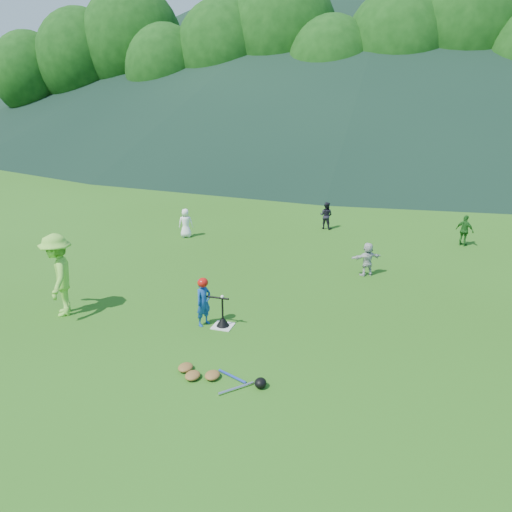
{
  "coord_description": "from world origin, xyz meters",
  "views": [
    {
      "loc": [
        3.84,
        -9.58,
        5.16
      ],
      "look_at": [
        0.0,
        2.5,
        0.9
      ],
      "focal_mm": 35.0,
      "sensor_mm": 36.0,
      "label": 1
    }
  ],
  "objects_px": {
    "fielder_b": "(326,215)",
    "fielder_d": "(367,259)",
    "fielder_c": "(465,231)",
    "equipment_pile": "(212,375)",
    "adult_coach": "(58,275)",
    "batting_tee": "(223,321)",
    "home_plate": "(223,326)",
    "fielder_a": "(186,223)",
    "batter_child": "(204,302)"
  },
  "relations": [
    {
      "from": "adult_coach",
      "to": "batting_tee",
      "type": "distance_m",
      "value": 4.05
    },
    {
      "from": "batting_tee",
      "to": "equipment_pile",
      "type": "height_order",
      "value": "batting_tee"
    },
    {
      "from": "adult_coach",
      "to": "batting_tee",
      "type": "xyz_separation_m",
      "value": [
        3.92,
        0.53,
        -0.87
      ]
    },
    {
      "from": "home_plate",
      "to": "adult_coach",
      "type": "bearing_deg",
      "value": -172.25
    },
    {
      "from": "fielder_c",
      "to": "equipment_pile",
      "type": "relative_size",
      "value": 0.6
    },
    {
      "from": "batter_child",
      "to": "equipment_pile",
      "type": "xyz_separation_m",
      "value": [
        1.04,
        -2.04,
        -0.49
      ]
    },
    {
      "from": "fielder_d",
      "to": "batting_tee",
      "type": "height_order",
      "value": "fielder_d"
    },
    {
      "from": "fielder_b",
      "to": "fielder_d",
      "type": "distance_m",
      "value": 5.12
    },
    {
      "from": "adult_coach",
      "to": "batter_child",
      "type": "bearing_deg",
      "value": 66.64
    },
    {
      "from": "fielder_d",
      "to": "batting_tee",
      "type": "bearing_deg",
      "value": 24.44
    },
    {
      "from": "home_plate",
      "to": "fielder_b",
      "type": "relative_size",
      "value": 0.43
    },
    {
      "from": "home_plate",
      "to": "fielder_c",
      "type": "bearing_deg",
      "value": 55.66
    },
    {
      "from": "fielder_a",
      "to": "fielder_b",
      "type": "bearing_deg",
      "value": -170.63
    },
    {
      "from": "equipment_pile",
      "to": "fielder_b",
      "type": "bearing_deg",
      "value": 89.19
    },
    {
      "from": "adult_coach",
      "to": "fielder_d",
      "type": "distance_m",
      "value": 8.31
    },
    {
      "from": "home_plate",
      "to": "batting_tee",
      "type": "height_order",
      "value": "batting_tee"
    },
    {
      "from": "fielder_d",
      "to": "batting_tee",
      "type": "relative_size",
      "value": 1.46
    },
    {
      "from": "home_plate",
      "to": "adult_coach",
      "type": "height_order",
      "value": "adult_coach"
    },
    {
      "from": "fielder_a",
      "to": "fielder_d",
      "type": "relative_size",
      "value": 1.06
    },
    {
      "from": "fielder_a",
      "to": "fielder_c",
      "type": "height_order",
      "value": "fielder_c"
    },
    {
      "from": "adult_coach",
      "to": "fielder_a",
      "type": "bearing_deg",
      "value": 148.48
    },
    {
      "from": "batter_child",
      "to": "home_plate",
      "type": "bearing_deg",
      "value": -61.38
    },
    {
      "from": "fielder_c",
      "to": "batting_tee",
      "type": "xyz_separation_m",
      "value": [
        -5.67,
        -8.31,
        -0.41
      ]
    },
    {
      "from": "fielder_d",
      "to": "fielder_a",
      "type": "bearing_deg",
      "value": -49.7
    },
    {
      "from": "batter_child",
      "to": "equipment_pile",
      "type": "distance_m",
      "value": 2.34
    },
    {
      "from": "home_plate",
      "to": "fielder_c",
      "type": "distance_m",
      "value": 10.07
    },
    {
      "from": "fielder_a",
      "to": "batting_tee",
      "type": "bearing_deg",
      "value": 100.99
    },
    {
      "from": "adult_coach",
      "to": "fielder_b",
      "type": "distance_m",
      "value": 10.68
    },
    {
      "from": "fielder_d",
      "to": "fielder_c",
      "type": "bearing_deg",
      "value": -159.14
    },
    {
      "from": "fielder_b",
      "to": "adult_coach",
      "type": "bearing_deg",
      "value": 74.33
    },
    {
      "from": "home_plate",
      "to": "fielder_d",
      "type": "relative_size",
      "value": 0.45
    },
    {
      "from": "batting_tee",
      "to": "equipment_pile",
      "type": "distance_m",
      "value": 2.16
    },
    {
      "from": "batter_child",
      "to": "equipment_pile",
      "type": "bearing_deg",
      "value": -129.26
    },
    {
      "from": "fielder_a",
      "to": "equipment_pile",
      "type": "height_order",
      "value": "fielder_a"
    },
    {
      "from": "home_plate",
      "to": "batter_child",
      "type": "xyz_separation_m",
      "value": [
        -0.45,
        -0.04,
        0.55
      ]
    },
    {
      "from": "batter_child",
      "to": "fielder_c",
      "type": "xyz_separation_m",
      "value": [
        6.12,
        8.34,
        -0.02
      ]
    },
    {
      "from": "batter_child",
      "to": "fielder_c",
      "type": "distance_m",
      "value": 10.35
    },
    {
      "from": "adult_coach",
      "to": "batting_tee",
      "type": "relative_size",
      "value": 2.93
    },
    {
      "from": "adult_coach",
      "to": "batting_tee",
      "type": "bearing_deg",
      "value": 66.27
    },
    {
      "from": "adult_coach",
      "to": "fielder_d",
      "type": "xyz_separation_m",
      "value": [
        6.7,
        4.89,
        -0.5
      ]
    },
    {
      "from": "fielder_c",
      "to": "equipment_pile",
      "type": "xyz_separation_m",
      "value": [
        -5.08,
        -10.39,
        -0.47
      ]
    },
    {
      "from": "fielder_a",
      "to": "fielder_c",
      "type": "bearing_deg",
      "value": 170.84
    },
    {
      "from": "home_plate",
      "to": "batting_tee",
      "type": "distance_m",
      "value": 0.12
    },
    {
      "from": "adult_coach",
      "to": "fielder_c",
      "type": "height_order",
      "value": "adult_coach"
    },
    {
      "from": "adult_coach",
      "to": "equipment_pile",
      "type": "relative_size",
      "value": 1.11
    },
    {
      "from": "fielder_c",
      "to": "fielder_a",
      "type": "bearing_deg",
      "value": 43.92
    },
    {
      "from": "batter_child",
      "to": "adult_coach",
      "type": "bearing_deg",
      "value": 121.9
    },
    {
      "from": "adult_coach",
      "to": "fielder_a",
      "type": "relative_size",
      "value": 1.89
    },
    {
      "from": "fielder_a",
      "to": "equipment_pile",
      "type": "distance_m",
      "value": 9.59
    },
    {
      "from": "fielder_c",
      "to": "batting_tee",
      "type": "relative_size",
      "value": 1.59
    }
  ]
}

